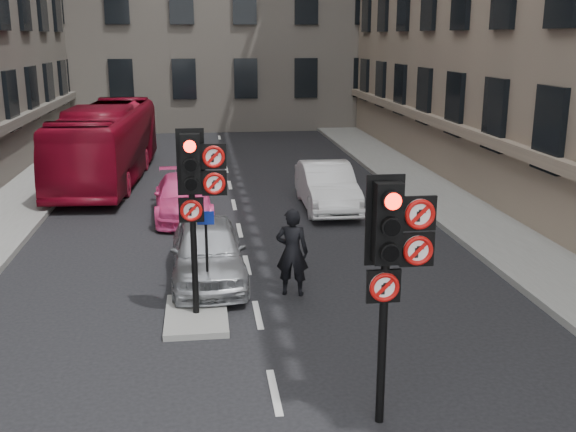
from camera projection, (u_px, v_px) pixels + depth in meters
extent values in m
cube|color=gray|center=(470.00, 211.00, 20.87)|extent=(3.00, 50.00, 0.16)
cube|color=gray|center=(196.00, 315.00, 13.12)|extent=(1.20, 2.00, 0.12)
cylinder|color=black|center=(382.00, 344.00, 9.32)|extent=(0.12, 0.12, 2.40)
cube|color=black|center=(387.00, 223.00, 8.87)|extent=(0.36, 0.28, 1.10)
cube|color=black|center=(384.00, 220.00, 8.99)|extent=(0.52, 0.03, 1.25)
cylinder|color=#FF1407|center=(393.00, 201.00, 8.54)|extent=(0.22, 0.01, 0.22)
cylinder|color=black|center=(392.00, 228.00, 8.63)|extent=(0.22, 0.01, 0.22)
cylinder|color=black|center=(391.00, 254.00, 8.72)|extent=(0.22, 0.01, 0.22)
cube|color=black|center=(419.00, 213.00, 8.87)|extent=(0.47, 0.05, 0.47)
cylinder|color=white|center=(420.00, 214.00, 8.83)|extent=(0.41, 0.02, 0.41)
torus|color=#BF0C0A|center=(420.00, 214.00, 8.82)|extent=(0.41, 0.06, 0.41)
cube|color=#BF0C0A|center=(420.00, 215.00, 8.81)|extent=(0.25, 0.01, 0.25)
cube|color=black|center=(417.00, 249.00, 9.00)|extent=(0.47, 0.05, 0.47)
cylinder|color=white|center=(418.00, 250.00, 8.96)|extent=(0.41, 0.02, 0.41)
torus|color=#BF0C0A|center=(418.00, 251.00, 8.95)|extent=(0.41, 0.06, 0.41)
cube|color=#BF0C0A|center=(418.00, 251.00, 8.94)|extent=(0.25, 0.01, 0.25)
cube|color=black|center=(384.00, 286.00, 9.07)|extent=(0.47, 0.05, 0.47)
cylinder|color=white|center=(384.00, 287.00, 9.04)|extent=(0.41, 0.02, 0.41)
torus|color=#BF0C0A|center=(385.00, 287.00, 9.02)|extent=(0.41, 0.06, 0.41)
cube|color=#BF0C0A|center=(385.00, 288.00, 9.02)|extent=(0.25, 0.01, 0.25)
cylinder|color=black|center=(194.00, 254.00, 12.80)|extent=(0.12, 0.12, 2.40)
cube|color=black|center=(191.00, 163.00, 12.34)|extent=(0.36, 0.28, 1.10)
cube|color=black|center=(191.00, 162.00, 12.47)|extent=(0.52, 0.03, 1.25)
cylinder|color=#FF1407|center=(190.00, 146.00, 12.02)|extent=(0.22, 0.02, 0.22)
cylinder|color=black|center=(190.00, 166.00, 12.11)|extent=(0.22, 0.02, 0.22)
cylinder|color=black|center=(191.00, 185.00, 12.20)|extent=(0.22, 0.02, 0.22)
cube|color=black|center=(213.00, 156.00, 12.34)|extent=(0.47, 0.05, 0.47)
cylinder|color=white|center=(214.00, 157.00, 12.30)|extent=(0.41, 0.02, 0.41)
torus|color=#BF0C0A|center=(214.00, 157.00, 12.29)|extent=(0.41, 0.06, 0.41)
cube|color=#BF0C0A|center=(214.00, 157.00, 12.29)|extent=(0.25, 0.02, 0.25)
cube|color=black|center=(214.00, 183.00, 12.47)|extent=(0.47, 0.05, 0.47)
cylinder|color=white|center=(214.00, 184.00, 12.43)|extent=(0.41, 0.02, 0.41)
torus|color=#BF0C0A|center=(214.00, 184.00, 12.42)|extent=(0.41, 0.06, 0.41)
cube|color=#BF0C0A|center=(214.00, 184.00, 12.42)|extent=(0.25, 0.02, 0.25)
cube|color=black|center=(191.00, 210.00, 12.55)|extent=(0.47, 0.05, 0.47)
cylinder|color=white|center=(191.00, 210.00, 12.51)|extent=(0.41, 0.02, 0.41)
torus|color=#BF0C0A|center=(191.00, 211.00, 12.50)|extent=(0.41, 0.06, 0.41)
cube|color=#BF0C0A|center=(191.00, 211.00, 12.49)|extent=(0.25, 0.02, 0.25)
imported|color=#9B9EA2|center=(208.00, 251.00, 15.01)|extent=(1.71, 4.08, 1.38)
imported|color=white|center=(327.00, 186.00, 21.27)|extent=(1.59, 4.40, 1.44)
imported|color=#EF4690|center=(183.00, 197.00, 20.38)|extent=(1.87, 4.24, 1.21)
imported|color=maroon|center=(107.00, 143.00, 25.11)|extent=(3.01, 10.40, 2.86)
imported|color=black|center=(209.00, 231.00, 17.35)|extent=(0.62, 1.52, 0.89)
imported|color=black|center=(292.00, 252.00, 14.10)|extent=(0.78, 0.62, 1.89)
cylinder|color=black|center=(207.00, 258.00, 13.38)|extent=(0.06, 0.06, 1.87)
cube|color=#0D2293|center=(206.00, 218.00, 13.12)|extent=(0.33, 0.05, 0.26)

